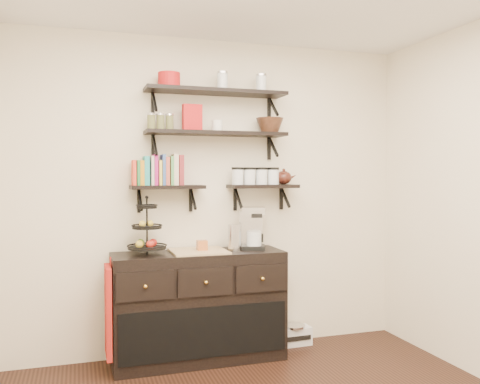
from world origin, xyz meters
name	(u,v)px	position (x,y,z in m)	size (l,w,h in m)	color
back_wall	(213,196)	(0.00, 1.75, 1.35)	(3.50, 0.02, 2.70)	#F1E9CC
shelf_top	(217,92)	(0.00, 1.62, 2.23)	(1.20, 0.27, 0.23)	black
shelf_mid	(217,134)	(0.00, 1.62, 1.88)	(1.20, 0.27, 0.23)	black
shelf_low_left	(167,188)	(-0.42, 1.63, 1.43)	(0.60, 0.25, 0.23)	black
shelf_low_right	(263,187)	(0.42, 1.63, 1.43)	(0.60, 0.25, 0.23)	black
cookbooks	(161,171)	(-0.47, 1.63, 1.57)	(0.43, 0.15, 0.26)	red
glass_canisters	(256,177)	(0.36, 1.63, 1.51)	(0.43, 0.10, 0.13)	silver
sideboard	(199,306)	(-0.18, 1.51, 0.45)	(1.40, 0.50, 0.92)	black
fruit_stand	(147,235)	(-0.60, 1.52, 1.05)	(0.30, 0.30, 0.45)	black
candle	(202,245)	(-0.15, 1.51, 0.96)	(0.08, 0.08, 0.08)	#AF5A28
coffee_maker	(252,229)	(0.29, 1.54, 1.07)	(0.24, 0.24, 0.36)	black
thermal_carafe	(234,238)	(0.12, 1.49, 1.01)	(0.11, 0.11, 0.22)	silver
apron	(108,311)	(-0.91, 1.41, 0.49)	(0.04, 0.30, 0.69)	#9D1C10
radio	(294,335)	(0.72, 1.62, 0.09)	(0.31, 0.21, 0.18)	silver
recipe_box	(192,118)	(-0.21, 1.61, 2.01)	(0.16, 0.06, 0.22)	#B41416
walnut_bowl	(270,126)	(0.48, 1.61, 1.96)	(0.24, 0.24, 0.13)	black
ramekins	(217,126)	(0.00, 1.61, 1.95)	(0.09, 0.09, 0.10)	white
teapot	(284,176)	(0.62, 1.63, 1.52)	(0.19, 0.14, 0.14)	#381711
red_pot	(169,80)	(-0.40, 1.61, 2.31)	(0.18, 0.18, 0.12)	#B41416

